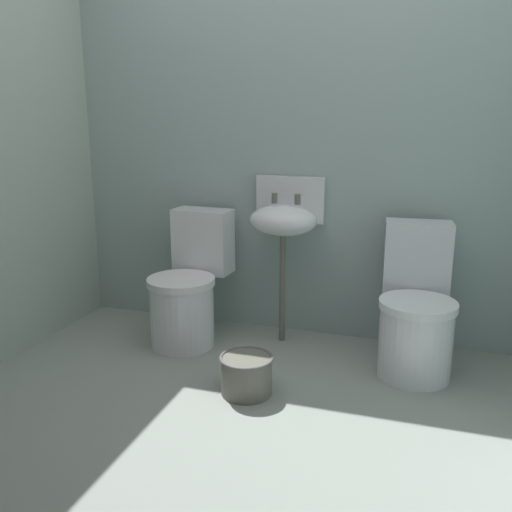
# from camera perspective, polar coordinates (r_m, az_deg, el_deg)

# --- Properties ---
(ground_plane) EXTENTS (3.28, 2.64, 0.08)m
(ground_plane) POSITION_cam_1_polar(r_m,az_deg,el_deg) (2.71, -1.89, -16.81)
(ground_plane) COLOR gray
(wall_back) EXTENTS (3.28, 0.10, 2.45)m
(wall_back) POSITION_cam_1_polar(r_m,az_deg,el_deg) (3.44, 4.63, 12.10)
(wall_back) COLOR #92A7A2
(wall_back) RESTS_ON ground
(toilet_left) EXTENTS (0.42, 0.61, 0.78)m
(toilet_left) POSITION_cam_1_polar(r_m,az_deg,el_deg) (3.41, -6.90, -3.43)
(toilet_left) COLOR white
(toilet_left) RESTS_ON ground
(toilet_right) EXTENTS (0.44, 0.62, 0.78)m
(toilet_right) POSITION_cam_1_polar(r_m,az_deg,el_deg) (3.12, 16.00, -5.63)
(toilet_right) COLOR silver
(toilet_right) RESTS_ON ground
(sink) EXTENTS (0.42, 0.35, 0.99)m
(sink) POSITION_cam_1_polar(r_m,az_deg,el_deg) (3.30, 2.90, 3.80)
(sink) COLOR #626156
(sink) RESTS_ON ground
(bucket) EXTENTS (0.27, 0.27, 0.20)m
(bucket) POSITION_cam_1_polar(r_m,az_deg,el_deg) (2.84, -0.97, -11.93)
(bucket) COLOR #626156
(bucket) RESTS_ON ground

